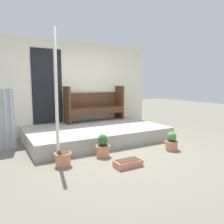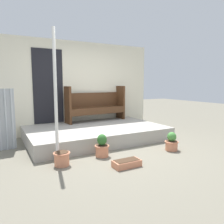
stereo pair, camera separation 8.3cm
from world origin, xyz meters
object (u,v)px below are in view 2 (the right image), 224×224
object	(u,v)px
flower_pot_left	(62,158)
planter_box_rect	(127,163)
flower_pot_right	(172,142)
support_post	(56,96)
bench	(96,104)
flower_pot_middle	(102,147)

from	to	relation	value
flower_pot_left	planter_box_rect	distance (m)	1.12
flower_pot_right	planter_box_rect	xyz separation A→B (m)	(-1.33, -0.33, -0.11)
support_post	bench	xyz separation A→B (m)	(1.65, 1.96, -0.37)
support_post	flower_pot_middle	size ratio (longest dim) A/B	5.34
flower_pot_right	support_post	bearing A→B (deg)	167.42
flower_pot_middle	flower_pot_right	xyz separation A→B (m)	(1.47, -0.35, -0.02)
support_post	planter_box_rect	bearing A→B (deg)	-41.03
bench	flower_pot_left	world-z (taller)	bench
bench	flower_pot_middle	size ratio (longest dim) A/B	4.11
flower_pot_middle	flower_pot_right	distance (m)	1.51
bench	support_post	bearing A→B (deg)	-134.32
support_post	flower_pot_left	bearing A→B (deg)	-88.78
bench	flower_pot_middle	xyz separation A→B (m)	(-0.82, -2.12, -0.62)
flower_pot_middle	planter_box_rect	distance (m)	0.70
support_post	flower_pot_right	size ratio (longest dim) A/B	6.01
flower_pot_left	flower_pot_middle	distance (m)	0.83
support_post	flower_pot_middle	xyz separation A→B (m)	(0.82, -0.17, -0.99)
flower_pot_left	flower_pot_right	distance (m)	2.30
flower_pot_left	planter_box_rect	bearing A→B (deg)	-30.98
bench	planter_box_rect	xyz separation A→B (m)	(-0.68, -2.80, -0.75)
flower_pot_left	flower_pot_right	world-z (taller)	flower_pot_right
support_post	bench	size ratio (longest dim) A/B	1.30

